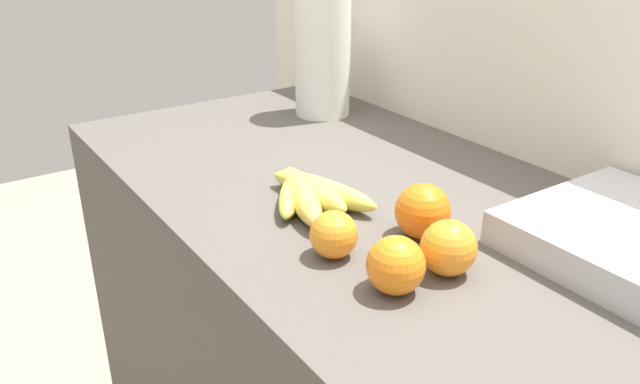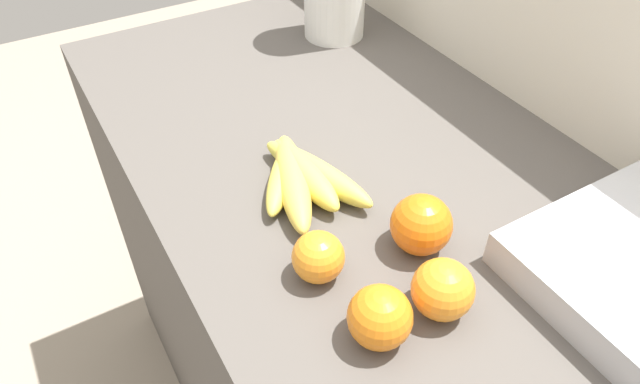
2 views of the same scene
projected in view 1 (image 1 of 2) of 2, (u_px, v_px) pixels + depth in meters
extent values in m
cube|color=silver|center=(591.00, 320.00, 1.17)|extent=(2.15, 0.06, 1.30)
ellipsoid|color=#E1CE4C|center=(291.00, 194.00, 1.00)|extent=(0.15, 0.13, 0.03)
ellipsoid|color=#E8C34C|center=(302.00, 195.00, 0.99)|extent=(0.21, 0.12, 0.04)
ellipsoid|color=#E1D04C|center=(312.00, 191.00, 1.00)|extent=(0.18, 0.04, 0.04)
ellipsoid|color=#DACC4C|center=(323.00, 190.00, 1.01)|extent=(0.21, 0.10, 0.04)
sphere|color=orange|center=(423.00, 211.00, 0.90)|extent=(0.08, 0.08, 0.08)
sphere|color=orange|center=(334.00, 235.00, 0.85)|extent=(0.07, 0.07, 0.07)
sphere|color=orange|center=(448.00, 248.00, 0.81)|extent=(0.07, 0.07, 0.07)
sphere|color=orange|center=(396.00, 265.00, 0.77)|extent=(0.07, 0.07, 0.07)
cylinder|color=white|center=(323.00, 50.00, 1.39)|extent=(0.12, 0.12, 0.29)
cylinder|color=gray|center=(323.00, 43.00, 1.39)|extent=(0.02, 0.02, 0.32)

